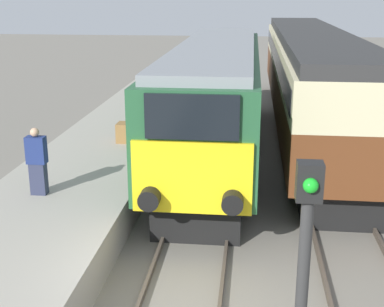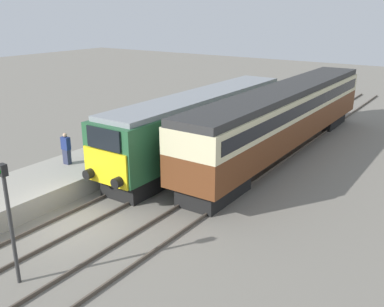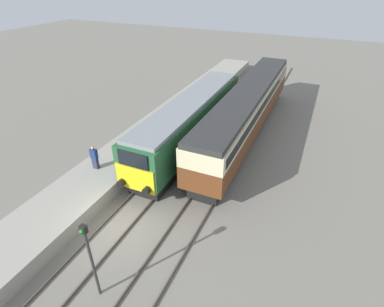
{
  "view_description": "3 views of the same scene",
  "coord_description": "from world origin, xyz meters",
  "px_view_note": "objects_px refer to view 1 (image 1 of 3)",
  "views": [
    {
      "loc": [
        1.15,
        -8.08,
        5.43
      ],
      "look_at": [
        0.0,
        2.19,
        2.28
      ],
      "focal_mm": 50.0,
      "sensor_mm": 36.0,
      "label": 1
    },
    {
      "loc": [
        12.68,
        -9.81,
        8.16
      ],
      "look_at": [
        1.7,
        6.19,
        1.6
      ],
      "focal_mm": 40.0,
      "sensor_mm": 36.0,
      "label": 2
    },
    {
      "loc": [
        8.46,
        -8.93,
        11.78
      ],
      "look_at": [
        1.7,
        6.19,
        1.6
      ],
      "focal_mm": 28.0,
      "sensor_mm": 36.0,
      "label": 3
    }
  ],
  "objects_px": {
    "passenger_carriage": "(309,71)",
    "luggage_crate": "(129,132)",
    "person_on_platform": "(37,162)",
    "locomotive": "(217,93)"
  },
  "relations": [
    {
      "from": "locomotive",
      "to": "passenger_carriage",
      "type": "bearing_deg",
      "value": 47.26
    },
    {
      "from": "passenger_carriage",
      "to": "person_on_platform",
      "type": "distance_m",
      "value": 12.48
    },
    {
      "from": "passenger_carriage",
      "to": "person_on_platform",
      "type": "height_order",
      "value": "passenger_carriage"
    },
    {
      "from": "locomotive",
      "to": "passenger_carriage",
      "type": "distance_m",
      "value": 5.02
    },
    {
      "from": "luggage_crate",
      "to": "person_on_platform",
      "type": "bearing_deg",
      "value": -102.9
    },
    {
      "from": "locomotive",
      "to": "person_on_platform",
      "type": "xyz_separation_m",
      "value": [
        -3.68,
        -6.57,
        -0.47
      ]
    },
    {
      "from": "passenger_carriage",
      "to": "luggage_crate",
      "type": "relative_size",
      "value": 28.72
    },
    {
      "from": "person_on_platform",
      "to": "passenger_carriage",
      "type": "bearing_deg",
      "value": 55.37
    },
    {
      "from": "locomotive",
      "to": "person_on_platform",
      "type": "distance_m",
      "value": 7.55
    },
    {
      "from": "passenger_carriage",
      "to": "luggage_crate",
      "type": "height_order",
      "value": "passenger_carriage"
    }
  ]
}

